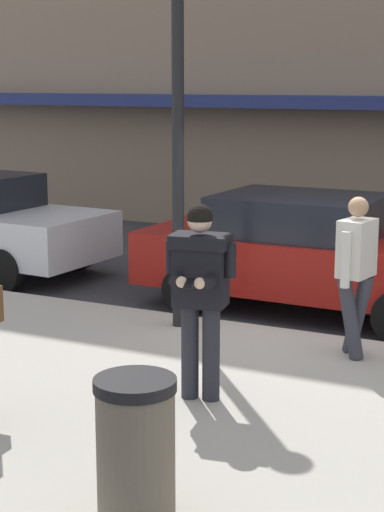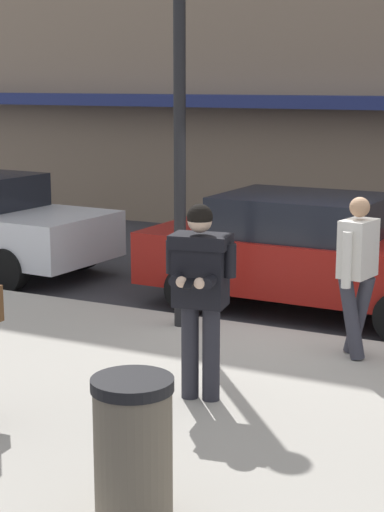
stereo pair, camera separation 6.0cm
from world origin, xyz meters
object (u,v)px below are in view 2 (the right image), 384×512
Objects in this scene: trash_bin at (133,449)px; parked_sedan_mid at (311,253)px; pedestrian_in_light_coat at (357,267)px; street_lamp_post at (180,68)px; man_texting_on_phone at (200,281)px.

parked_sedan_mid is at bearing 98.05° from trash_bin.
street_lamp_post is at bearing 175.35° from pedestrian_in_light_coat.
trash_bin is (1.84, -4.18, -2.51)m from street_lamp_post.
pedestrian_in_light_coat is at bearing 85.32° from trash_bin.
parked_sedan_mid is 2.31m from pedestrian_in_light_coat.
parked_sedan_mid is 3.12m from street_lamp_post.
street_lamp_post is 5.21m from trash_bin.
street_lamp_post reaches higher than parked_sedan_mid.
pedestrian_in_light_coat is 2.98m from street_lamp_post.
man_texting_on_phone reaches higher than trash_bin.
parked_sedan_mid reaches higher than trash_bin.
street_lamp_post is (-1.27, 2.03, 1.89)m from man_texting_on_phone.
street_lamp_post is at bearing 113.79° from trash_bin.
parked_sedan_mid is 4.63× the size of trash_bin.
trash_bin is (0.84, -5.97, -0.16)m from parked_sedan_mid.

